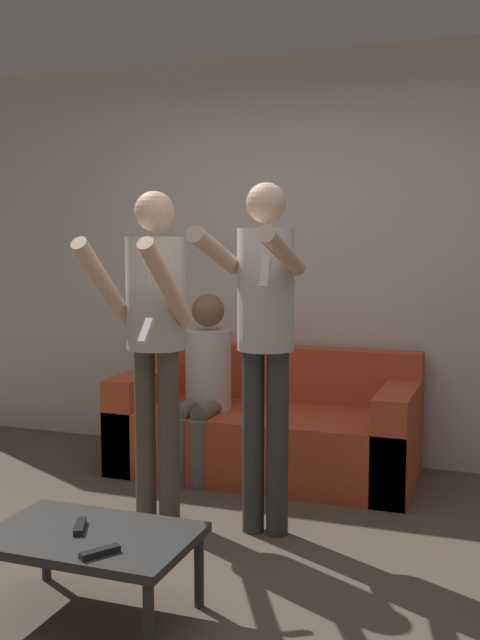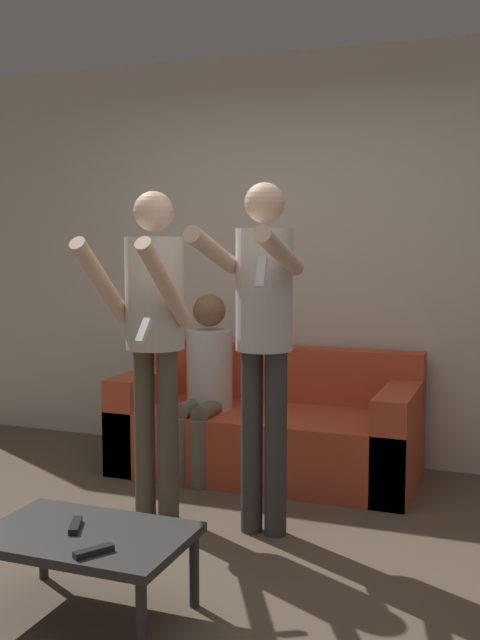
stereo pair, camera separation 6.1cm
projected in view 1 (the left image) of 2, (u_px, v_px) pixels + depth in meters
ground_plane at (188, 583)px, 3.21m from camera, size 14.00×14.00×0.00m
wall_back at (310, 258)px, 4.99m from camera, size 6.40×0.06×2.70m
couch at (266, 430)px, 4.74m from camera, size 1.86×0.83×0.77m
person_standing_left at (154, 319)px, 3.85m from camera, size 0.42×0.65×1.72m
person_standing_right at (264, 321)px, 3.64m from camera, size 0.40×0.68×1.75m
person_seated at (204, 378)px, 4.65m from camera, size 0.29×0.52×1.14m
coffee_table at (91, 542)px, 2.89m from camera, size 0.80×0.53×0.34m
remote_near at (100, 552)px, 2.68m from camera, size 0.11×0.15×0.02m
remote_far at (80, 526)px, 2.92m from camera, size 0.10×0.15×0.02m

